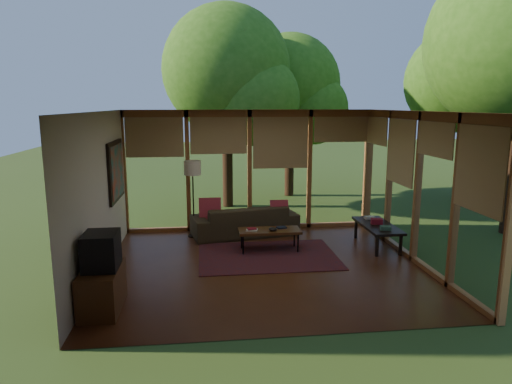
{
  "coord_description": "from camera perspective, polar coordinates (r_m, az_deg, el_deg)",
  "views": [
    {
      "loc": [
        -1.05,
        -7.59,
        2.82
      ],
      "look_at": [
        -0.07,
        0.7,
        1.2
      ],
      "focal_mm": 32.0,
      "sensor_mm": 36.0,
      "label": 1
    }
  ],
  "objects": [
    {
      "name": "console_book_c",
      "position": [
        9.84,
        14.0,
        -3.12
      ],
      "size": [
        0.21,
        0.16,
        0.05
      ],
      "primitive_type": "cube",
      "rotation": [
        0.0,
        0.0,
        0.06
      ],
      "color": "beige",
      "rests_on": "side_console"
    },
    {
      "name": "side_console",
      "position": [
        9.46,
        14.93,
        -4.19
      ],
      "size": [
        0.6,
        1.4,
        0.46
      ],
      "color": "black",
      "rests_on": "floor"
    },
    {
      "name": "wall_left",
      "position": [
        7.92,
        -19.03,
        -0.35
      ],
      "size": [
        0.04,
        5.0,
        2.7
      ],
      "primitive_type": "cube",
      "color": "silver",
      "rests_on": "ground"
    },
    {
      "name": "window_wall_right",
      "position": [
        8.61,
        19.54,
        0.49
      ],
      "size": [
        0.12,
        5.0,
        2.7
      ],
      "primitive_type": "cube",
      "color": "#A06031",
      "rests_on": "ground"
    },
    {
      "name": "console_book_b",
      "position": [
        9.48,
        14.85,
        -3.55
      ],
      "size": [
        0.26,
        0.22,
        0.1
      ],
      "primitive_type": "cube",
      "rotation": [
        0.0,
        0.0,
        -0.26
      ],
      "color": "maroon",
      "rests_on": "side_console"
    },
    {
      "name": "tree_far",
      "position": [
        14.89,
        23.88,
        12.51
      ],
      "size": [
        3.03,
        3.03,
        4.99
      ],
      "color": "#311D12",
      "rests_on": "ground"
    },
    {
      "name": "wall_painting",
      "position": [
        9.23,
        -17.08,
        2.56
      ],
      "size": [
        0.06,
        1.35,
        1.15
      ],
      "color": "black",
      "rests_on": "wall_left"
    },
    {
      "name": "tree_ne",
      "position": [
        14.23,
        4.26,
        13.23
      ],
      "size": [
        3.02,
        3.02,
        4.92
      ],
      "color": "#311D12",
      "rests_on": "ground"
    },
    {
      "name": "ct_book_upper",
      "position": [
        8.77,
        -0.53,
        -4.61
      ],
      "size": [
        0.18,
        0.15,
        0.03
      ],
      "primitive_type": "cube",
      "rotation": [
        0.0,
        0.0,
        0.16
      ],
      "color": "maroon",
      "rests_on": "coffee_table"
    },
    {
      "name": "ct_book_lower",
      "position": [
        8.77,
        -0.53,
        -4.78
      ],
      "size": [
        0.24,
        0.2,
        0.03
      ],
      "primitive_type": "cube",
      "rotation": [
        0.0,
        0.0,
        -0.21
      ],
      "color": "beige",
      "rests_on": "coffee_table"
    },
    {
      "name": "ceiling",
      "position": [
        7.66,
        1.14,
        10.05
      ],
      "size": [
        5.5,
        5.5,
        0.0
      ],
      "primitive_type": "plane",
      "rotation": [
        3.14,
        0.0,
        0.0
      ],
      "color": "white",
      "rests_on": "ground"
    },
    {
      "name": "floor_lamp",
      "position": [
        9.71,
        -7.94,
        2.46
      ],
      "size": [
        0.36,
        0.36,
        1.65
      ],
      "color": "black",
      "rests_on": "floor"
    },
    {
      "name": "pillow_left",
      "position": [
        9.79,
        -5.78,
        -2.13
      ],
      "size": [
        0.47,
        0.25,
        0.49
      ],
      "primitive_type": "cube",
      "rotation": [
        -0.21,
        0.0,
        0.0
      ],
      "color": "maroon",
      "rests_on": "sofa"
    },
    {
      "name": "coffee_table",
      "position": [
        8.88,
        1.69,
        -4.93
      ],
      "size": [
        1.2,
        0.5,
        0.43
      ],
      "color": "#583218",
      "rests_on": "floor"
    },
    {
      "name": "floor",
      "position": [
        8.16,
        1.07,
        -9.26
      ],
      "size": [
        5.5,
        5.5,
        0.0
      ],
      "primitive_type": "plane",
      "color": "#582B17",
      "rests_on": "ground"
    },
    {
      "name": "rug",
      "position": [
        8.67,
        1.47,
        -7.99
      ],
      "size": [
        2.58,
        1.82,
        0.01
      ],
      "primitive_type": "cube",
      "color": "maroon",
      "rests_on": "floor"
    },
    {
      "name": "window_wall_back",
      "position": [
        10.25,
        -0.8,
        2.7
      ],
      "size": [
        5.5,
        0.12,
        2.7
      ],
      "primitive_type": "cube",
      "color": "#A06031",
      "rests_on": "ground"
    },
    {
      "name": "pillow_right",
      "position": [
        9.94,
        2.91,
        -2.14
      ],
      "size": [
        0.38,
        0.2,
        0.4
      ],
      "primitive_type": "cube",
      "rotation": [
        -0.21,
        0.0,
        0.0
      ],
      "color": "maroon",
      "rests_on": "sofa"
    },
    {
      "name": "ct_book_side",
      "position": [
        8.98,
        3.2,
        -4.45
      ],
      "size": [
        0.21,
        0.18,
        0.03
      ],
      "primitive_type": "cube",
      "rotation": [
        0.0,
        0.0,
        0.25
      ],
      "color": "black",
      "rests_on": "coffee_table"
    },
    {
      "name": "sofa",
      "position": [
        9.95,
        -1.42,
        -3.55
      ],
      "size": [
        2.39,
        1.32,
        0.66
      ],
      "primitive_type": "imported",
      "rotation": [
        0.0,
        0.0,
        3.35
      ],
      "color": "#3C311E",
      "rests_on": "floor"
    },
    {
      "name": "console_book_a",
      "position": [
        9.08,
        15.88,
        -4.35
      ],
      "size": [
        0.22,
        0.18,
        0.07
      ],
      "primitive_type": "cube",
      "rotation": [
        0.0,
        0.0,
        -0.24
      ],
      "color": "#38624D",
      "rests_on": "side_console"
    },
    {
      "name": "television",
      "position": [
        6.62,
        -18.78,
        -6.95
      ],
      "size": [
        0.45,
        0.55,
        0.5
      ],
      "primitive_type": "cube",
      "color": "black",
      "rests_on": "media_cabinet"
    },
    {
      "name": "exterior_lawn",
      "position": [
        18.25,
        23.1,
        1.13
      ],
      "size": [
        40.0,
        40.0,
        0.0
      ],
      "primitive_type": "plane",
      "color": "#2F471A",
      "rests_on": "ground"
    },
    {
      "name": "tree_nw",
      "position": [
        12.66,
        -3.73,
        14.95
      ],
      "size": [
        3.44,
        3.44,
        5.44
      ],
      "color": "#311D12",
      "rests_on": "ground"
    },
    {
      "name": "wall_front",
      "position": [
        5.4,
        4.72,
        -4.87
      ],
      "size": [
        5.5,
        0.04,
        2.7
      ],
      "primitive_type": "cube",
      "color": "silver",
      "rests_on": "ground"
    },
    {
      "name": "media_cabinet",
      "position": [
        6.81,
        -18.66,
        -11.37
      ],
      "size": [
        0.5,
        1.0,
        0.6
      ],
      "primitive_type": "cube",
      "color": "#583218",
      "rests_on": "floor"
    },
    {
      "name": "ct_bowl",
      "position": [
        8.77,
        2.12,
        -4.66
      ],
      "size": [
        0.16,
        0.16,
        0.07
      ],
      "primitive_type": "ellipsoid",
      "color": "black",
      "rests_on": "coffee_table"
    }
  ]
}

